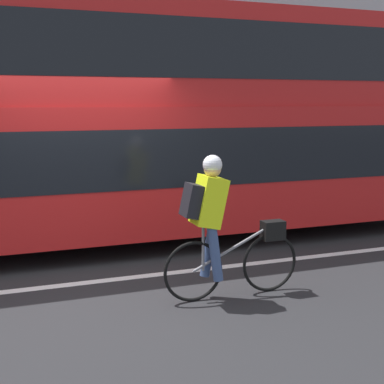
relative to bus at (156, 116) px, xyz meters
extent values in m
plane|color=#232326|center=(-1.38, -1.83, -1.97)|extent=(80.00, 80.00, 0.00)
cube|color=silver|center=(-1.38, -1.84, -1.97)|extent=(50.00, 0.14, 0.01)
cube|color=gray|center=(-1.38, 3.24, -1.89)|extent=(60.00, 1.77, 0.15)
cube|color=#9E9EA3|center=(-1.38, 4.28, 1.86)|extent=(60.00, 0.30, 7.66)
cylinder|color=black|center=(3.05, 0.00, -1.51)|extent=(0.92, 0.30, 0.92)
cube|color=#B21919|center=(0.00, 0.00, -0.77)|extent=(9.83, 2.48, 1.84)
cube|color=black|center=(0.00, 0.00, -0.55)|extent=(9.44, 2.50, 0.81)
cube|color=#B21919|center=(0.00, 0.00, 0.86)|extent=(9.83, 2.38, 1.43)
cube|color=black|center=(0.00, 0.00, 0.94)|extent=(9.44, 2.40, 0.80)
torus|color=black|center=(0.52, -2.86, -1.63)|extent=(0.69, 0.04, 0.69)
torus|color=black|center=(-0.43, -2.86, -1.63)|extent=(0.69, 0.04, 0.69)
cylinder|color=slate|center=(0.04, -2.86, -1.41)|extent=(0.96, 0.03, 0.47)
cylinder|color=slate|center=(-0.32, -2.86, -1.37)|extent=(0.03, 0.03, 0.51)
cube|color=black|center=(0.55, -2.86, -1.24)|extent=(0.26, 0.16, 0.22)
cube|color=#D8EA19|center=(-0.25, -2.86, -0.85)|extent=(0.37, 0.32, 0.58)
cube|color=black|center=(-0.45, -2.86, -0.83)|extent=(0.21, 0.26, 0.38)
cylinder|color=#384C7A|center=(-0.21, -2.77, -1.42)|extent=(0.21, 0.11, 0.62)
cylinder|color=#384C7A|center=(-0.21, -2.95, -1.42)|extent=(0.19, 0.11, 0.62)
sphere|color=tan|center=(-0.21, -2.86, -0.50)|extent=(0.19, 0.19, 0.19)
sphere|color=silver|center=(-0.21, -2.86, -0.45)|extent=(0.21, 0.21, 0.21)
camera|label=1|loc=(-2.39, -8.15, 0.22)|focal=50.00mm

